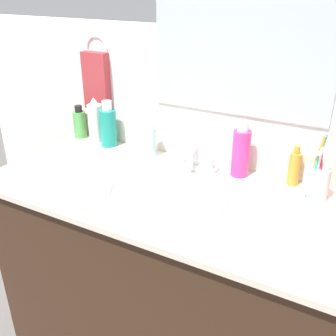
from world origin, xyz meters
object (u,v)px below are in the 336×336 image
at_px(bottle_soap_pink, 241,151).
at_px(bottle_lotion_white, 95,121).
at_px(bottle_gel_clear, 150,141).
at_px(faucet, 194,161).
at_px(bottle_oil_amber, 294,168).
at_px(cup_white_ceramic, 316,182).
at_px(bottle_toner_green, 80,123).
at_px(hand_towel, 96,81).
at_px(bottle_mouthwash_teal, 108,126).

height_order(bottle_soap_pink, bottle_lotion_white, bottle_soap_pink).
xyz_separation_m(bottle_gel_clear, bottle_soap_pink, (0.33, 0.01, 0.03)).
bearing_deg(faucet, bottle_oil_amber, 7.77).
bearing_deg(faucet, cup_white_ceramic, -2.02).
height_order(faucet, bottle_oil_amber, bottle_oil_amber).
bearing_deg(bottle_oil_amber, bottle_toner_green, -179.95).
height_order(faucet, bottle_lotion_white, bottle_lotion_white).
height_order(faucet, bottle_toner_green, bottle_toner_green).
xyz_separation_m(bottle_lotion_white, cup_white_ceramic, (0.84, -0.05, -0.03)).
xyz_separation_m(bottle_soap_pink, cup_white_ceramic, (0.24, -0.04, -0.03)).
distance_m(bottle_toner_green, bottle_lotion_white, 0.09).
height_order(bottle_gel_clear, bottle_lotion_white, bottle_lotion_white).
bearing_deg(bottle_toner_green, bottle_soap_pink, -1.50).
height_order(bottle_gel_clear, bottle_soap_pink, bottle_soap_pink).
xyz_separation_m(hand_towel, bottle_soap_pink, (0.63, -0.08, -0.14)).
height_order(hand_towel, cup_white_ceramic, hand_towel).
height_order(hand_towel, bottle_lotion_white, hand_towel).
bearing_deg(bottle_lotion_white, bottle_gel_clear, -5.68).
bearing_deg(cup_white_ceramic, bottle_mouthwash_teal, 176.88).
relative_size(bottle_oil_amber, bottle_mouthwash_teal, 0.74).
distance_m(hand_towel, faucet, 0.53).
bearing_deg(bottle_oil_amber, hand_towel, 175.36).
xyz_separation_m(bottle_toner_green, cup_white_ceramic, (0.92, -0.06, -0.00)).
relative_size(faucet, bottle_toner_green, 1.21).
relative_size(bottle_gel_clear, bottle_oil_amber, 0.96).
bearing_deg(bottle_lotion_white, cup_white_ceramic, -3.68).
height_order(faucet, bottle_mouthwash_teal, bottle_mouthwash_teal).
bearing_deg(bottle_toner_green, bottle_mouthwash_teal, -5.50).
xyz_separation_m(bottle_lotion_white, bottle_mouthwash_teal, (0.07, -0.01, -0.00)).
bearing_deg(bottle_soap_pink, hand_towel, 172.48).
height_order(bottle_gel_clear, bottle_mouthwash_teal, bottle_mouthwash_teal).
xyz_separation_m(bottle_oil_amber, bottle_toner_green, (-0.85, -0.00, 0.00)).
bearing_deg(bottle_toner_green, cup_white_ceramic, -3.51).
relative_size(bottle_toner_green, bottle_soap_pink, 0.71).
distance_m(hand_towel, bottle_gel_clear, 0.35).
distance_m(faucet, bottle_soap_pink, 0.16).
xyz_separation_m(bottle_oil_amber, bottle_soap_pink, (-0.17, -0.02, 0.03)).
bearing_deg(faucet, bottle_lotion_white, 174.86).
distance_m(bottle_gel_clear, bottle_soap_pink, 0.34).
distance_m(bottle_soap_pink, bottle_lotion_white, 0.60).
distance_m(faucet, bottle_toner_green, 0.53).
distance_m(faucet, bottle_oil_amber, 0.32).
distance_m(bottle_toner_green, bottle_mouthwash_teal, 0.15).
xyz_separation_m(faucet, bottle_toner_green, (-0.53, 0.04, 0.03)).
bearing_deg(bottle_gel_clear, faucet, -4.37).
height_order(bottle_lotion_white, bottle_mouthwash_teal, same).
bearing_deg(bottle_mouthwash_teal, bottle_oil_amber, 1.28).
relative_size(hand_towel, cup_white_ceramic, 1.12).
relative_size(bottle_mouthwash_teal, cup_white_ceramic, 0.89).
bearing_deg(bottle_mouthwash_teal, bottle_toner_green, 174.50).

